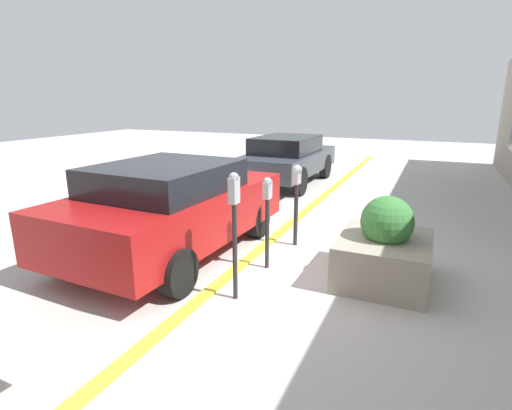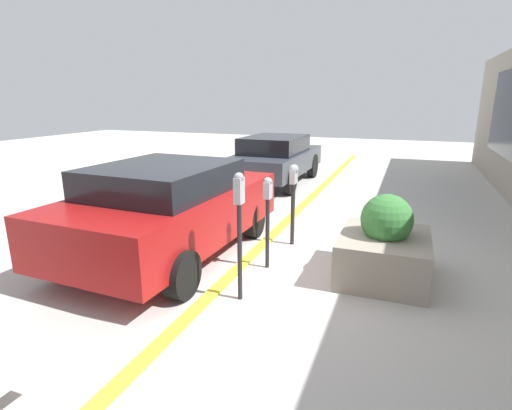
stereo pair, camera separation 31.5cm
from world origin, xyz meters
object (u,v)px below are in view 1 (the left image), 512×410
object	(u,v)px
planter_box	(384,250)
parking_meter_nearest	(234,215)
parked_car_middle	(172,206)
parked_car_rear	(287,158)
parking_meter_second	(267,207)
parking_meter_middle	(297,189)

from	to	relation	value
planter_box	parking_meter_nearest	bearing A→B (deg)	128.68
parked_car_middle	parked_car_rear	world-z (taller)	parked_car_middle
planter_box	parked_car_middle	distance (m)	3.24
parked_car_middle	parked_car_rear	size ratio (longest dim) A/B	0.98
parking_meter_nearest	parking_meter_second	world-z (taller)	parking_meter_nearest
parking_meter_nearest	parking_meter_middle	size ratio (longest dim) A/B	1.16
parking_meter_nearest	parked_car_rear	bearing A→B (deg)	14.70
parking_meter_second	planter_box	bearing A→B (deg)	-80.79
parking_meter_middle	parked_car_middle	bearing A→B (deg)	123.90
planter_box	parked_car_middle	xyz separation A→B (m)	(-0.32, 3.21, 0.34)
parking_meter_nearest	parking_meter_middle	world-z (taller)	parking_meter_nearest
parking_meter_second	parking_meter_middle	world-z (taller)	parking_meter_middle
parking_meter_second	planter_box	distance (m)	1.70
parking_meter_second	parked_car_middle	bearing A→B (deg)	92.21
planter_box	parked_car_middle	bearing A→B (deg)	95.73
parked_car_rear	parked_car_middle	bearing A→B (deg)	-177.63
parking_meter_second	planter_box	xyz separation A→B (m)	(0.26, -1.60, -0.49)
parked_car_middle	parked_car_rear	distance (m)	5.80
parked_car_middle	planter_box	bearing A→B (deg)	-82.22
parking_meter_second	parked_car_middle	world-z (taller)	parked_car_middle
parking_meter_second	parked_car_rear	size ratio (longest dim) A/B	0.33
parking_meter_nearest	parked_car_middle	size ratio (longest dim) A/B	0.40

